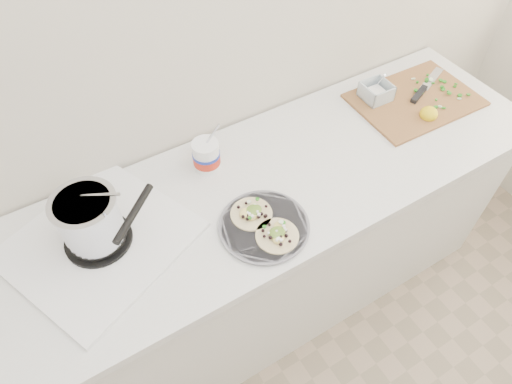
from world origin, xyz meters
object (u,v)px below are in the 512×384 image
tub (207,154)px  cutboard (412,96)px  taco_plate (264,225)px  stove (93,228)px

tub → cutboard: (0.90, -0.10, -0.05)m
taco_plate → cutboard: 0.90m
cutboard → stove: bearing=-177.5°
stove → tub: 0.46m
stove → tub: bearing=-8.1°
taco_plate → tub: bearing=95.1°
stove → tub: (0.44, 0.12, -0.01)m
tub → cutboard: tub is taller
cutboard → taco_plate: bearing=-163.0°
stove → taco_plate: size_ratio=2.22×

